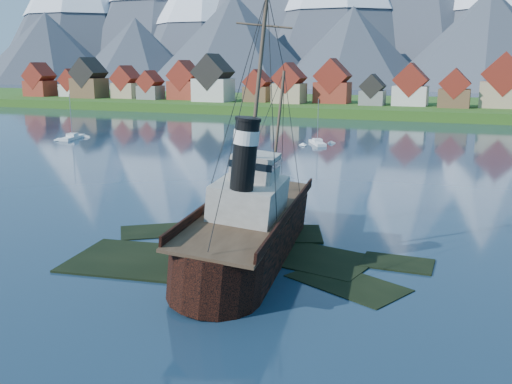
% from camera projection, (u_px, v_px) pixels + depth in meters
% --- Properties ---
extents(ground, '(1400.00, 1400.00, 0.00)m').
position_uv_depth(ground, '(214.00, 260.00, 49.83)').
color(ground, '#162B3F').
rests_on(ground, ground).
extents(shoal, '(31.71, 21.24, 1.14)m').
position_uv_depth(shoal, '(243.00, 259.00, 51.22)').
color(shoal, black).
rests_on(shoal, ground).
extents(shore_bank, '(600.00, 80.00, 3.20)m').
position_uv_depth(shore_bank, '(420.00, 111.00, 203.95)').
color(shore_bank, '#1C4413').
rests_on(shore_bank, ground).
extents(seawall, '(600.00, 2.50, 2.00)m').
position_uv_depth(seawall, '(407.00, 121.00, 169.50)').
color(seawall, '#3F3D38').
rests_on(seawall, ground).
extents(town, '(250.96, 16.69, 17.30)m').
position_uv_depth(town, '(318.00, 86.00, 197.70)').
color(town, maroon).
rests_on(town, ground).
extents(tugboat_wreck, '(6.86, 29.55, 23.42)m').
position_uv_depth(tugboat_wreck, '(254.00, 221.00, 51.23)').
color(tugboat_wreck, black).
rests_on(tugboat_wreck, ground).
extents(sailboat_a, '(4.05, 8.91, 10.56)m').
position_uv_depth(sailboat_a, '(72.00, 138.00, 129.12)').
color(sailboat_a, white).
rests_on(sailboat_a, ground).
extents(sailboat_c, '(5.54, 7.66, 9.96)m').
position_uv_depth(sailboat_c, '(317.00, 143.00, 120.47)').
color(sailboat_c, white).
rests_on(sailboat_c, ground).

